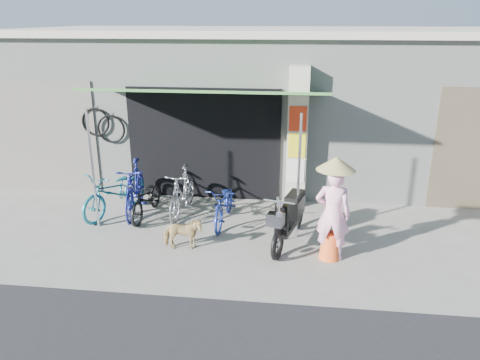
# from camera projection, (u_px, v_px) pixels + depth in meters

# --- Properties ---
(ground) EXTENTS (80.00, 80.00, 0.00)m
(ground) POSITION_uv_depth(u_px,v_px,m) (244.00, 252.00, 8.24)
(ground) COLOR gray
(ground) RESTS_ON ground
(bicycle_shop) EXTENTS (12.30, 5.30, 3.66)m
(bicycle_shop) POSITION_uv_depth(u_px,v_px,m) (266.00, 100.00, 12.41)
(bicycle_shop) COLOR #A5ABA2
(bicycle_shop) RESTS_ON ground
(shop_pillar) EXTENTS (0.42, 0.44, 3.00)m
(shop_pillar) POSITION_uv_depth(u_px,v_px,m) (297.00, 138.00, 9.94)
(shop_pillar) COLOR beige
(shop_pillar) RESTS_ON ground
(awning) EXTENTS (4.60, 1.88, 2.72)m
(awning) POSITION_uv_depth(u_px,v_px,m) (208.00, 94.00, 9.04)
(awning) COLOR #366A30
(awning) RESTS_ON ground
(neighbour_left) EXTENTS (2.60, 0.06, 2.60)m
(neighbour_left) POSITION_uv_depth(u_px,v_px,m) (42.00, 137.00, 10.81)
(neighbour_left) COLOR #6B665B
(neighbour_left) RESTS_ON ground
(bike_teal) EXTENTS (1.26, 1.97, 0.98)m
(bike_teal) POSITION_uv_depth(u_px,v_px,m) (115.00, 192.00, 9.72)
(bike_teal) COLOR #1B707B
(bike_teal) RESTS_ON ground
(bike_blue) EXTENTS (0.76, 1.89, 1.11)m
(bike_blue) POSITION_uv_depth(u_px,v_px,m) (135.00, 188.00, 9.72)
(bike_blue) COLOR navy
(bike_blue) RESTS_ON ground
(bike_black) EXTENTS (0.62, 1.55, 0.80)m
(bike_black) POSITION_uv_depth(u_px,v_px,m) (147.00, 198.00, 9.60)
(bike_black) COLOR black
(bike_black) RESTS_ON ground
(bike_silver) EXTENTS (0.58, 1.70, 1.01)m
(bike_silver) POSITION_uv_depth(u_px,v_px,m) (182.00, 192.00, 9.66)
(bike_silver) COLOR #AEAEB3
(bike_silver) RESTS_ON ground
(bike_navy) EXTENTS (0.62, 1.61, 0.83)m
(bike_navy) POSITION_uv_depth(u_px,v_px,m) (224.00, 204.00, 9.28)
(bike_navy) COLOR navy
(bike_navy) RESTS_ON ground
(street_dog) EXTENTS (0.74, 0.41, 0.60)m
(street_dog) POSITION_uv_depth(u_px,v_px,m) (183.00, 234.00, 8.26)
(street_dog) COLOR tan
(street_dog) RESTS_ON ground
(moped) EXTENTS (0.72, 1.85, 1.07)m
(moped) POSITION_uv_depth(u_px,v_px,m) (290.00, 217.00, 8.48)
(moped) COLOR black
(moped) RESTS_ON ground
(nun) EXTENTS (0.65, 0.64, 1.81)m
(nun) POSITION_uv_depth(u_px,v_px,m) (333.00, 210.00, 7.77)
(nun) COLOR #FFABCA
(nun) RESTS_ON ground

